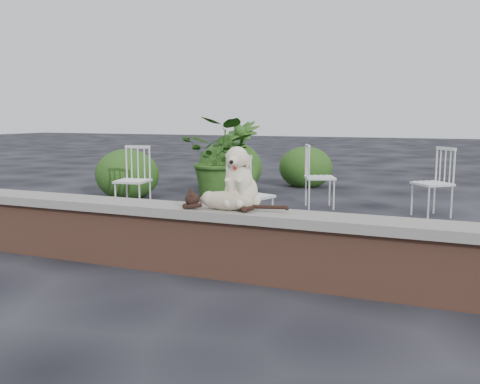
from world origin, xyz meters
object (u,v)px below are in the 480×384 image
at_px(dog, 241,176).
at_px(potted_plant_a, 221,158).
at_px(cat, 226,199).
at_px(potted_plant_b, 240,157).
at_px(chair_d, 432,182).
at_px(chair_a, 133,180).
at_px(chair_e, 320,176).
at_px(chair_c, 250,195).

distance_m(dog, potted_plant_a, 4.22).
xyz_separation_m(cat, potted_plant_b, (-1.76, 4.61, -0.04)).
xyz_separation_m(dog, potted_plant_b, (-1.84, 4.46, -0.22)).
bearing_deg(chair_d, chair_a, -110.90).
xyz_separation_m(cat, chair_e, (-0.07, 3.62, -0.20)).
bearing_deg(chair_e, chair_d, -116.73).
distance_m(chair_d, chair_e, 1.58).
xyz_separation_m(chair_a, chair_d, (3.91, 1.29, 0.00)).
height_order(chair_d, chair_e, same).
xyz_separation_m(chair_d, potted_plant_b, (-3.26, 1.10, 0.16)).
distance_m(chair_d, potted_plant_b, 3.44).
xyz_separation_m(chair_d, potted_plant_a, (-3.31, 0.41, 0.20)).
bearing_deg(chair_e, potted_plant_b, 37.22).
bearing_deg(potted_plant_a, dog, -63.29).
distance_m(cat, chair_c, 1.60).
distance_m(chair_c, chair_e, 2.10).
bearing_deg(chair_c, dog, 129.76).
bearing_deg(chair_c, chair_e, -76.76).
xyz_separation_m(potted_plant_a, potted_plant_b, (0.06, 0.69, -0.04)).
height_order(chair_c, chair_d, same).
bearing_deg(chair_c, cat, 125.32).
bearing_deg(chair_d, dog, -62.05).
bearing_deg(chair_d, cat, -62.28).
distance_m(dog, chair_d, 3.66).
distance_m(chair_c, potted_plant_a, 2.79).
relative_size(dog, chair_c, 0.57).
bearing_deg(chair_e, chair_a, 98.50).
relative_size(chair_c, potted_plant_b, 0.74).
bearing_deg(chair_d, potted_plant_a, -136.26).
distance_m(potted_plant_a, potted_plant_b, 0.69).
distance_m(cat, chair_d, 3.82).
relative_size(potted_plant_a, potted_plant_b, 1.06).
xyz_separation_m(dog, cat, (-0.08, -0.15, -0.18)).
relative_size(cat, potted_plant_b, 0.83).
bearing_deg(cat, dog, 57.87).
xyz_separation_m(dog, potted_plant_a, (-1.90, 3.77, -0.18)).
bearing_deg(potted_plant_b, potted_plant_a, -94.64).
distance_m(cat, chair_a, 3.28).
bearing_deg(chair_a, chair_d, 9.69).
height_order(cat, chair_e, chair_e).
distance_m(cat, potted_plant_b, 4.93).
relative_size(chair_d, potted_plant_b, 0.74).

